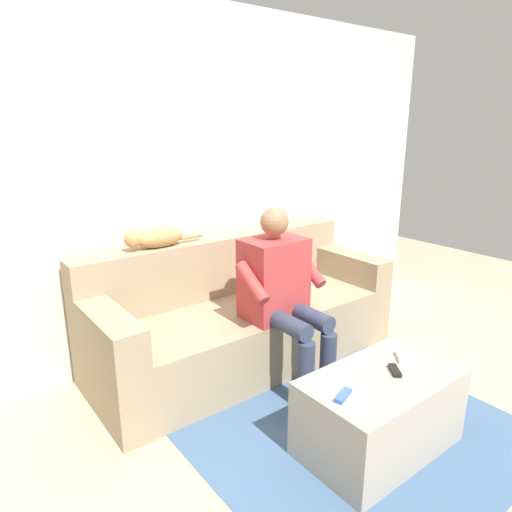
# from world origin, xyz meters

# --- Properties ---
(ground_plane) EXTENTS (8.00, 8.00, 0.00)m
(ground_plane) POSITION_xyz_m (0.00, 0.60, 0.00)
(ground_plane) COLOR tan
(back_wall) EXTENTS (4.68, 0.06, 2.41)m
(back_wall) POSITION_xyz_m (0.00, -0.59, 1.21)
(back_wall) COLOR beige
(back_wall) RESTS_ON ground
(couch) EXTENTS (2.14, 0.81, 0.84)m
(couch) POSITION_xyz_m (0.00, -0.15, 0.31)
(couch) COLOR #9E896B
(couch) RESTS_ON ground
(coffee_table) EXTENTS (0.81, 0.48, 0.41)m
(coffee_table) POSITION_xyz_m (0.00, 1.05, 0.21)
(coffee_table) COLOR #A89E8E
(coffee_table) RESTS_ON ground
(person_solo_seated) EXTENTS (0.54, 0.60, 1.13)m
(person_solo_seated) POSITION_xyz_m (-0.02, 0.24, 0.63)
(person_solo_seated) COLOR #B23838
(person_solo_seated) RESTS_ON ground
(cat_on_backrest) EXTENTS (0.55, 0.14, 0.13)m
(cat_on_backrest) POSITION_xyz_m (0.49, -0.41, 0.91)
(cat_on_backrest) COLOR #B7844C
(cat_on_backrest) RESTS_ON couch
(remote_blue) EXTENTS (0.13, 0.08, 0.02)m
(remote_blue) POSITION_xyz_m (0.29, 1.05, 0.42)
(remote_blue) COLOR #3860B7
(remote_blue) RESTS_ON coffee_table
(remote_black) EXTENTS (0.10, 0.11, 0.02)m
(remote_black) POSITION_xyz_m (-0.08, 1.06, 0.42)
(remote_black) COLOR black
(remote_black) RESTS_ON coffee_table
(remote_white) EXTENTS (0.10, 0.11, 0.03)m
(remote_white) POSITION_xyz_m (-0.22, 1.00, 0.43)
(remote_white) COLOR white
(remote_white) RESTS_ON coffee_table
(floor_rug) EXTENTS (1.67, 1.52, 0.01)m
(floor_rug) POSITION_xyz_m (0.00, 0.90, 0.00)
(floor_rug) COLOR #426084
(floor_rug) RESTS_ON ground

